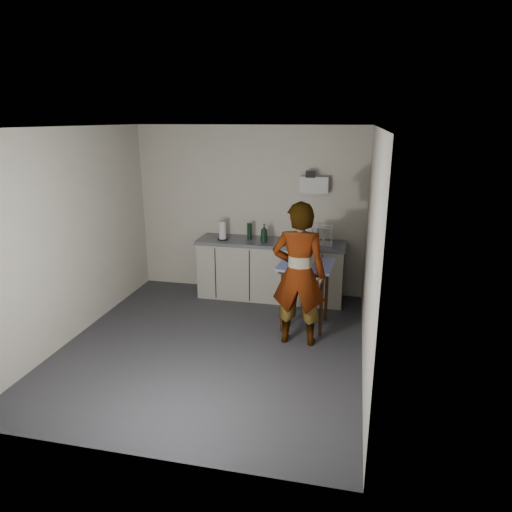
% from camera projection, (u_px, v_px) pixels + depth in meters
% --- Properties ---
extents(ground, '(4.00, 4.00, 0.00)m').
position_uv_depth(ground, '(214.00, 345.00, 5.65)').
color(ground, '#2A2B30').
rests_on(ground, ground).
extents(wall_back, '(3.60, 0.02, 2.60)m').
position_uv_depth(wall_back, '(250.00, 211.00, 7.13)').
color(wall_back, beige).
rests_on(wall_back, ground).
extents(wall_right, '(0.02, 4.00, 2.60)m').
position_uv_depth(wall_right, '(369.00, 253.00, 4.91)').
color(wall_right, beige).
rests_on(wall_right, ground).
extents(wall_left, '(0.02, 4.00, 2.60)m').
position_uv_depth(wall_left, '(72.00, 235.00, 5.64)').
color(wall_left, beige).
rests_on(wall_left, ground).
extents(ceiling, '(3.60, 4.00, 0.01)m').
position_uv_depth(ceiling, '(207.00, 127.00, 4.90)').
color(ceiling, silver).
rests_on(ceiling, wall_back).
extents(kitchen_counter, '(2.24, 0.62, 0.91)m').
position_uv_depth(kitchen_counter, '(271.00, 271.00, 7.03)').
color(kitchen_counter, black).
rests_on(kitchen_counter, ground).
extents(wall_shelf, '(0.42, 0.18, 0.37)m').
position_uv_depth(wall_shelf, '(314.00, 185.00, 6.73)').
color(wall_shelf, silver).
rests_on(wall_shelf, ground).
extents(side_table, '(0.73, 0.73, 0.88)m').
position_uv_depth(side_table, '(306.00, 272.00, 5.94)').
color(side_table, '#371E0C').
rests_on(side_table, ground).
extents(standing_man, '(0.65, 0.43, 1.78)m').
position_uv_depth(standing_man, '(299.00, 274.00, 5.47)').
color(standing_man, '#B2A593').
rests_on(standing_man, ground).
extents(soap_bottle, '(0.15, 0.15, 0.28)m').
position_uv_depth(soap_bottle, '(264.00, 233.00, 6.77)').
color(soap_bottle, black).
rests_on(soap_bottle, kitchen_counter).
extents(soda_can, '(0.06, 0.06, 0.11)m').
position_uv_depth(soda_can, '(264.00, 237.00, 6.87)').
color(soda_can, red).
rests_on(soda_can, kitchen_counter).
extents(dark_bottle, '(0.07, 0.07, 0.25)m').
position_uv_depth(dark_bottle, '(249.00, 231.00, 6.95)').
color(dark_bottle, black).
rests_on(dark_bottle, kitchen_counter).
extents(paper_towel, '(0.16, 0.16, 0.29)m').
position_uv_depth(paper_towel, '(223.00, 231.00, 6.93)').
color(paper_towel, black).
rests_on(paper_towel, kitchen_counter).
extents(dish_rack, '(0.39, 0.29, 0.28)m').
position_uv_depth(dish_rack, '(318.00, 240.00, 6.69)').
color(dish_rack, white).
rests_on(dish_rack, kitchen_counter).
extents(bakery_box, '(0.32, 0.33, 0.41)m').
position_uv_depth(bakery_box, '(302.00, 256.00, 5.90)').
color(bakery_box, silver).
rests_on(bakery_box, side_table).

